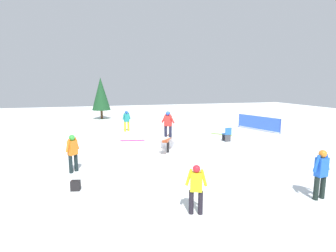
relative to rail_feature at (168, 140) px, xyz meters
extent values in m
plane|color=white|center=(0.00, 0.00, -0.66)|extent=(60.00, 60.00, 0.00)
cylinder|color=black|center=(0.00, 0.00, -0.30)|extent=(0.14, 0.14, 0.72)
cube|color=#A53F1E|center=(0.00, 0.00, 0.10)|extent=(1.77, 1.04, 0.08)
cube|color=white|center=(-1.65, 0.79, -0.39)|extent=(2.27, 2.13, 0.55)
cube|color=white|center=(0.00, 0.00, 0.16)|extent=(1.21, 1.17, 0.03)
cylinder|color=#1C1E34|center=(-0.10, -0.10, 0.46)|extent=(0.15, 0.15, 0.57)
cylinder|color=#1C1E34|center=(0.10, 0.10, 0.46)|extent=(0.15, 0.15, 0.57)
cube|color=red|center=(0.00, 0.00, 1.01)|extent=(0.40, 0.41, 0.54)
cylinder|color=red|center=(-0.15, -0.16, 1.13)|extent=(0.29, 0.30, 0.49)
cylinder|color=red|center=(0.15, 0.16, 1.13)|extent=(0.29, 0.30, 0.49)
sphere|color=blue|center=(0.00, 0.00, 1.40)|extent=(0.23, 0.23, 0.23)
cylinder|color=#CCD120|center=(-6.76, -1.21, -0.29)|extent=(0.15, 0.15, 0.74)
cylinder|color=#CCD120|center=(-6.68, -1.47, -0.29)|extent=(0.15, 0.15, 0.74)
cube|color=teal|center=(-6.72, -1.34, 0.37)|extent=(0.31, 0.40, 0.58)
cylinder|color=teal|center=(-6.78, -1.13, 0.50)|extent=(0.15, 0.23, 0.52)
cylinder|color=teal|center=(-6.65, -1.55, 0.50)|extent=(0.15, 0.23, 0.52)
sphere|color=blue|center=(-6.72, -1.34, 0.78)|extent=(0.23, 0.23, 0.23)
cylinder|color=black|center=(6.66, 2.89, -0.29)|extent=(0.15, 0.15, 0.74)
cylinder|color=black|center=(6.63, 3.18, -0.29)|extent=(0.15, 0.15, 0.74)
cube|color=blue|center=(6.64, 3.04, 0.38)|extent=(0.27, 0.39, 0.60)
cylinder|color=blue|center=(6.67, 2.81, 0.51)|extent=(0.12, 0.25, 0.54)
cylinder|color=blue|center=(6.62, 3.27, 0.51)|extent=(0.12, 0.25, 0.54)
sphere|color=orange|center=(6.64, 3.04, 0.80)|extent=(0.24, 0.24, 0.24)
cylinder|color=black|center=(6.45, -1.14, -0.33)|extent=(0.13, 0.13, 0.67)
cylinder|color=black|center=(6.54, -0.91, -0.33)|extent=(0.13, 0.13, 0.67)
cube|color=yellow|center=(6.49, -1.02, 0.27)|extent=(0.30, 0.37, 0.53)
cylinder|color=yellow|center=(6.42, -1.21, 0.39)|extent=(0.15, 0.22, 0.47)
cylinder|color=yellow|center=(6.57, -0.84, 0.39)|extent=(0.15, 0.22, 0.47)
sphere|color=red|center=(6.49, -1.02, 0.64)|extent=(0.21, 0.21, 0.21)
cylinder|color=black|center=(1.80, -4.44, -0.30)|extent=(0.15, 0.15, 0.73)
cylinder|color=black|center=(2.00, -4.63, -0.30)|extent=(0.15, 0.15, 0.73)
cube|color=orange|center=(1.90, -4.53, 0.36)|extent=(0.41, 0.41, 0.59)
cylinder|color=orange|center=(1.73, -4.38, 0.49)|extent=(0.23, 0.22, 0.52)
cylinder|color=orange|center=(2.07, -4.68, 0.49)|extent=(0.23, 0.22, 0.52)
sphere|color=green|center=(1.90, -4.53, 0.77)|extent=(0.23, 0.23, 0.23)
cube|color=#85D73C|center=(-3.67, 4.97, -0.65)|extent=(1.21, 1.32, 0.02)
cube|color=#C23093|center=(-3.35, -1.39, -0.65)|extent=(0.56, 1.55, 0.02)
cube|color=#3F3F44|center=(-1.81, 4.24, -0.44)|extent=(0.06, 0.40, 0.44)
cube|color=#3F3F44|center=(-1.45, 4.26, -0.44)|extent=(0.06, 0.40, 0.44)
cube|color=#2764AC|center=(-1.63, 4.25, -0.20)|extent=(0.47, 0.47, 0.04)
cube|color=#2764AC|center=(-1.43, 4.26, 0.02)|extent=(0.07, 0.44, 0.40)
cube|color=black|center=(3.89, -4.34, -0.49)|extent=(0.28, 0.34, 0.34)
cylinder|color=blue|center=(-2.61, 9.01, -0.11)|extent=(0.06, 0.06, 1.10)
cylinder|color=blue|center=(-6.23, 7.86, -0.11)|extent=(0.06, 0.06, 1.10)
cube|color=blue|center=(-4.42, 8.43, -0.06)|extent=(3.62, 1.16, 0.99)
cylinder|color=#4C331E|center=(-14.45, -2.94, -0.20)|extent=(0.24, 0.24, 0.91)
cone|color=#194723|center=(-14.45, -2.94, 1.87)|extent=(1.83, 1.83, 3.24)
camera|label=1|loc=(12.81, -3.60, 2.92)|focal=28.00mm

